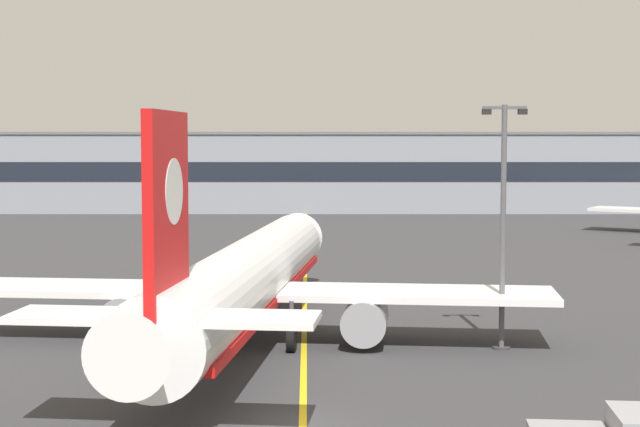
% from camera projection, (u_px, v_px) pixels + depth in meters
% --- Properties ---
extents(ground_plane, '(400.00, 400.00, 0.00)m').
position_uv_depth(ground_plane, '(294.00, 424.00, 36.16)').
color(ground_plane, '#353538').
extents(taxiway_centreline, '(2.71, 179.99, 0.01)m').
position_uv_depth(taxiway_centreline, '(306.00, 296.00, 66.07)').
color(taxiway_centreline, yellow).
rests_on(taxiway_centreline, ground).
extents(airliner_foreground, '(32.33, 41.51, 11.65)m').
position_uv_depth(airliner_foreground, '(249.00, 279.00, 50.30)').
color(airliner_foreground, white).
rests_on(airliner_foreground, ground).
extents(apron_lamp_post, '(2.24, 0.90, 12.39)m').
position_uv_depth(apron_lamp_post, '(505.00, 222.00, 48.69)').
color(apron_lamp_post, '#515156').
rests_on(apron_lamp_post, ground).
extents(safety_cone_by_nose_gear, '(0.44, 0.44, 0.55)m').
position_uv_depth(safety_cone_by_nose_gear, '(273.00, 289.00, 67.50)').
color(safety_cone_by_nose_gear, orange).
rests_on(safety_cone_by_nose_gear, ground).
extents(terminal_building, '(133.83, 12.40, 11.93)m').
position_uv_depth(terminal_building, '(379.00, 172.00, 145.67)').
color(terminal_building, gray).
rests_on(terminal_building, ground).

